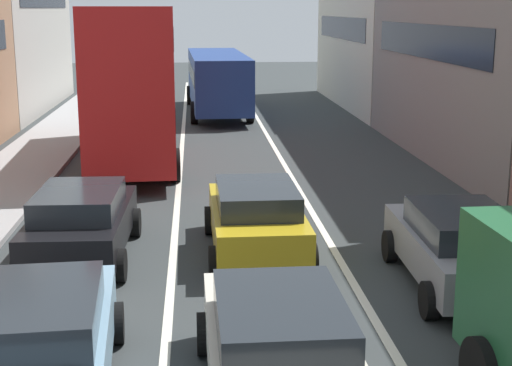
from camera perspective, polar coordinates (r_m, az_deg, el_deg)
The scene contains 10 objects.
sidewalk_left at distance 23.87m, azimuth -17.87°, elevation 0.44°, with size 2.60×64.00×0.14m, color #969696.
lane_stripe_left at distance 23.25m, azimuth -5.78°, elevation 0.52°, with size 0.16×60.00×0.01m, color silver.
lane_stripe_right at distance 23.42m, azimuth 2.56°, elevation 0.67°, with size 0.16×60.00×0.01m, color silver.
sedan_centre_lane_second at distance 9.90m, azimuth 1.72°, elevation -12.18°, with size 2.10×4.32×1.49m.
wagon_left_lane_second at distance 10.46m, azimuth -16.00°, elevation -11.27°, with size 2.28×4.41×1.49m.
hatchback_centre_lane_third at distance 15.67m, azimuth 0.01°, elevation -2.57°, with size 2.10×4.32×1.49m.
sedan_left_lane_third at distance 15.77m, azimuth -13.01°, elevation -2.82°, with size 2.15×4.34×1.49m.
sedan_right_lane_behind_truck at distance 14.30m, azimuth 15.07°, elevation -4.58°, with size 2.17×4.35×1.49m.
bus_mid_queue_primary at distance 25.25m, azimuth -9.30°, elevation 7.90°, with size 3.18×10.61×5.06m.
bus_far_queue_secondary at distance 36.83m, azimuth -2.93°, elevation 7.94°, with size 3.04×10.57×2.90m.
Camera 1 is at (-1.19, -2.70, 5.01)m, focal length 53.12 mm.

